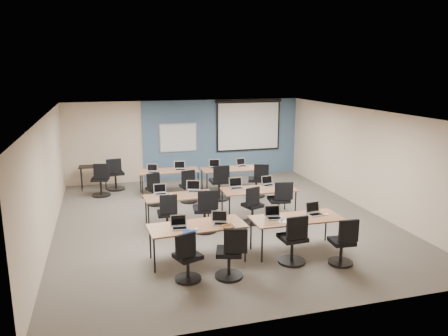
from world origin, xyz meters
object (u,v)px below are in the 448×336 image
object	(u,v)px
task_chair_6	(253,208)
training_table_back_left	(169,172)
task_chair_2	(293,243)
laptop_10	(215,166)
projector_screen	(249,123)
laptop_4	(160,192)
laptop_0	(179,225)
spare_chair_a	(115,177)
laptop_3	(314,211)
laptop_9	(180,168)
task_chair_11	(258,183)
training_table_back_right	(232,170)
laptop_5	(194,189)
laptop_8	(153,170)
task_chair_1	(231,257)
training_table_front_left	(197,227)
task_chair_8	(155,192)
utility_table	(93,169)
whiteboard	(178,138)
task_chair_3	(343,246)
laptop_11	(242,164)
laptop_7	(268,183)
task_chair_9	(189,189)
spare_chair_b	(101,182)
laptop_6	(237,186)
task_chair_10	(220,185)
laptop_2	(274,215)
task_chair_7	(280,204)
task_chair_5	(205,214)
task_chair_4	(168,217)
laptop_1	(220,221)
training_table_front_right	(296,220)
task_chair_0	(187,261)

from	to	relation	value
task_chair_6	training_table_back_left	bearing A→B (deg)	96.45
task_chair_2	laptop_10	size ratio (longest dim) A/B	3.04
projector_screen	laptop_4	size ratio (longest dim) A/B	7.77
laptop_0	spare_chair_a	distance (m)	5.88
laptop_3	laptop_9	bearing A→B (deg)	106.14
laptop_4	laptop_9	world-z (taller)	laptop_9
laptop_4	task_chair_11	distance (m)	3.41
task_chair_11	training_table_back_right	bearing A→B (deg)	145.85
laptop_0	laptop_5	xyz separation A→B (m)	(0.81, 2.46, 0.00)
laptop_3	laptop_8	world-z (taller)	laptop_3
projector_screen	task_chair_1	distance (m)	8.11
training_table_front_left	task_chair_6	world-z (taller)	task_chair_6
task_chair_8	utility_table	size ratio (longest dim) A/B	1.13
task_chair_1	whiteboard	bearing A→B (deg)	104.81
task_chair_8	laptop_10	size ratio (longest dim) A/B	2.85
task_chair_3	laptop_11	size ratio (longest dim) A/B	3.10
task_chair_1	task_chair_3	bearing A→B (deg)	16.23
laptop_7	task_chair_9	world-z (taller)	task_chair_9
spare_chair_b	laptop_6	bearing A→B (deg)	-28.60
task_chair_8	spare_chair_a	bearing A→B (deg)	95.75
laptop_10	spare_chair_a	world-z (taller)	spare_chair_a
laptop_8	task_chair_10	distance (m)	2.06
spare_chair_b	laptop_2	bearing A→B (deg)	-45.91
task_chair_10	task_chair_7	bearing A→B (deg)	-64.46
training_table_front_left	laptop_5	distance (m)	2.45
laptop_4	task_chair_5	distance (m)	1.36
laptop_4	task_chair_11	xyz separation A→B (m)	(3.07, 1.44, -0.37)
task_chair_2	spare_chair_a	xyz separation A→B (m)	(-3.12, 6.41, 0.01)
laptop_3	laptop_7	xyz separation A→B (m)	(-0.08, 2.46, -0.00)
laptop_6	spare_chair_b	distance (m)	4.36
projector_screen	laptop_6	distance (m)	4.59
training_table_front_left	laptop_4	distance (m)	2.43
laptop_6	task_chair_10	bearing A→B (deg)	94.02
training_table_back_left	laptop_6	distance (m)	2.84
training_table_back_right	task_chair_3	xyz separation A→B (m)	(0.54, -5.59, -0.29)
training_table_front_left	task_chair_2	bearing A→B (deg)	-24.54
task_chair_2	task_chair_4	distance (m)	3.09
projector_screen	laptop_7	size ratio (longest dim) A/B	7.69
laptop_0	task_chair_4	bearing A→B (deg)	94.65
task_chair_6	spare_chair_a	world-z (taller)	spare_chair_a
laptop_1	task_chair_3	xyz separation A→B (m)	(2.19, -0.95, -0.39)
training_table_front_right	task_chair_3	xyz separation A→B (m)	(0.59, -0.87, -0.29)
laptop_10	task_chair_10	distance (m)	1.07
task_chair_0	spare_chair_a	world-z (taller)	spare_chair_a
laptop_3	task_chair_7	xyz separation A→B (m)	(-0.05, 1.72, -0.36)
task_chair_2	task_chair_3	bearing A→B (deg)	-22.38
laptop_4	laptop_5	distance (m)	0.85
laptop_1	laptop_8	world-z (taller)	laptop_8
laptop_0	utility_table	bearing A→B (deg)	110.36
laptop_7	task_chair_1	bearing A→B (deg)	-127.11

